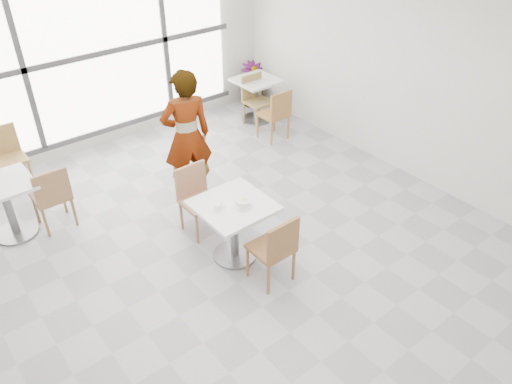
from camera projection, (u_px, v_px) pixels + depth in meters
floor at (240, 249)px, 6.00m from camera, size 7.00×7.00×0.00m
wall_back at (97, 52)px, 7.41m from camera, size 6.00×0.00×6.00m
wall_right at (416, 73)px, 6.70m from camera, size 0.00×7.00×7.00m
window at (99, 53)px, 7.37m from camera, size 4.60×0.07×2.52m
main_table at (234, 220)px, 5.62m from camera, size 0.80×0.80×0.75m
chair_near at (276, 247)px, 5.28m from camera, size 0.42×0.42×0.87m
chair_far at (196, 195)px, 6.08m from camera, size 0.42×0.42×0.87m
oatmeal_bowl at (243, 203)px, 5.43m from camera, size 0.21×0.21×0.09m
coffee_cup at (218, 207)px, 5.40m from camera, size 0.16×0.13×0.07m
person at (187, 136)px, 6.47m from camera, size 0.75×0.59×1.81m
bg_table_left at (6, 202)px, 5.98m from camera, size 0.70×0.70×0.75m
bg_table_right at (256, 94)px, 8.66m from camera, size 0.70×0.70×0.75m
bg_chair_left_near at (52, 195)px, 6.09m from camera, size 0.42×0.42×0.87m
bg_chair_left_far at (7, 153)px, 6.93m from camera, size 0.42×0.42×0.87m
bg_chair_right_near at (277, 112)px, 8.01m from camera, size 0.42×0.42×0.87m
bg_chair_right_far at (255, 97)px, 8.52m from camera, size 0.42×0.42×0.87m
plant_right at (252, 84)px, 9.23m from camera, size 0.54×0.54×0.81m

